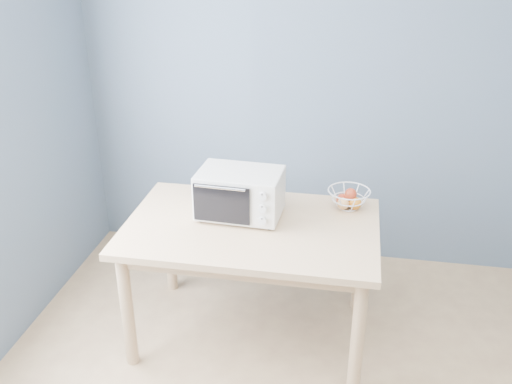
# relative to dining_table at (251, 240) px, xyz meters

# --- Properties ---
(room) EXTENTS (4.01, 4.51, 2.61)m
(room) POSITION_rel_dining_table_xyz_m (0.63, -1.22, 0.65)
(room) COLOR tan
(room) RESTS_ON ground
(dining_table) EXTENTS (1.40, 0.90, 0.75)m
(dining_table) POSITION_rel_dining_table_xyz_m (0.00, 0.00, 0.00)
(dining_table) COLOR tan
(dining_table) RESTS_ON ground
(toaster_oven) EXTENTS (0.48, 0.36, 0.27)m
(toaster_oven) POSITION_rel_dining_table_xyz_m (-0.10, 0.09, 0.24)
(toaster_oven) COLOR beige
(toaster_oven) RESTS_ON dining_table
(fruit_basket) EXTENTS (0.31, 0.31, 0.13)m
(fruit_basket) POSITION_rel_dining_table_xyz_m (0.52, 0.30, 0.16)
(fruit_basket) COLOR white
(fruit_basket) RESTS_ON dining_table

